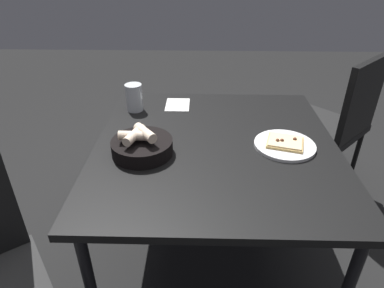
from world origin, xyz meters
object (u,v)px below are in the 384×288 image
Objects in this scene: bread_basket at (142,146)px; chair_near at (336,120)px; dining_table at (215,155)px; pizza_plate at (285,144)px; beer_glass at (134,99)px.

chair_near is at bearing 124.07° from bread_basket.
chair_near is at bearing 129.52° from dining_table.
pizza_plate is at bearing -36.24° from chair_near.
bread_basket is 0.42m from beer_glass.
pizza_plate is 0.81m from chair_near.
bread_basket reaches higher than dining_table.
beer_glass reaches higher than bread_basket.
chair_near is (-0.30, 1.14, -0.25)m from beer_glass.
pizza_plate is at bearing 85.77° from dining_table.
bread_basket is 1.28m from chair_near.
chair_near is (-0.62, 0.75, -0.13)m from dining_table.
beer_glass is (-0.34, -0.67, 0.05)m from pizza_plate.
dining_table is 0.52m from beer_glass.
dining_table is 4.40× the size of bread_basket.
chair_near is at bearing 104.68° from beer_glass.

